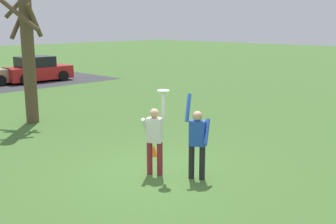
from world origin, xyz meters
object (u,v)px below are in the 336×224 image
Objects in this scene: bare_tree_tall at (27,34)px; field_cone_orange at (154,150)px; parked_car_red at (37,70)px; person_catcher at (155,136)px; frisbee_disc at (163,91)px; person_defender at (197,139)px.

bare_tree_tall reaches higher than field_cone_orange.
parked_car_red is at bearing 59.96° from bare_tree_tall.
person_catcher is 7.17× the size of frisbee_disc.
field_cone_orange is at bearing -42.21° from person_defender.
person_defender is 19.23m from parked_car_red.
frisbee_disc reaches higher than field_cone_orange.
person_defender reaches higher than parked_car_red.
person_defender is 0.49× the size of parked_car_red.
frisbee_disc is at bearing -107.69° from parked_car_red.
person_catcher is 1.13m from frisbee_disc.
field_cone_orange is at bearing 54.84° from frisbee_disc.
person_defender is 8.52m from bare_tree_tall.
field_cone_orange is at bearing -106.34° from parked_car_red.
bare_tree_tall is 19.79× the size of field_cone_orange.
frisbee_disc is at bearing -125.16° from field_cone_orange.
field_cone_orange is (-5.51, -16.26, -0.57)m from parked_car_red.
person_catcher is at bearing -133.03° from field_cone_orange.
bare_tree_tall reaches higher than person_defender.
person_catcher is 7.65m from bare_tree_tall.
person_catcher is 18.52m from parked_car_red.
field_cone_orange is (0.89, 1.27, -1.93)m from frisbee_disc.
person_catcher reaches higher than parked_car_red.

